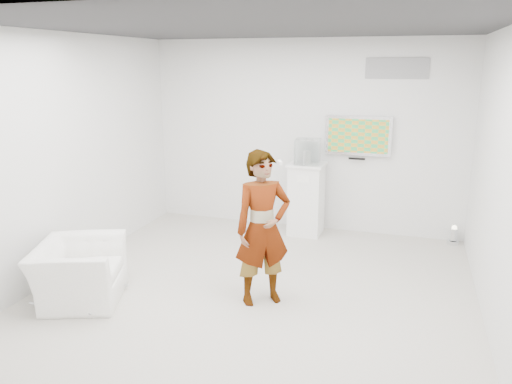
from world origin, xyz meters
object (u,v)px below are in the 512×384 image
(person, at_px, (263,228))
(floor_uplight, at_px, (454,235))
(armchair, at_px, (79,272))
(pedestal, at_px, (306,199))
(tv, at_px, (358,136))

(person, bearing_deg, floor_uplight, 13.79)
(armchair, distance_m, pedestal, 3.62)
(person, relative_size, armchair, 1.70)
(pedestal, bearing_deg, tv, 21.23)
(tv, xyz_separation_m, person, (-0.70, -2.72, -0.68))
(person, height_order, floor_uplight, person)
(armchair, bearing_deg, tv, -59.64)
(pedestal, height_order, floor_uplight, pedestal)
(tv, relative_size, person, 0.58)
(pedestal, relative_size, floor_uplight, 4.10)
(tv, bearing_deg, person, -104.50)
(armchair, relative_size, floor_uplight, 3.72)
(tv, relative_size, floor_uplight, 3.63)
(pedestal, bearing_deg, armchair, -123.23)
(floor_uplight, bearing_deg, armchair, -142.72)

